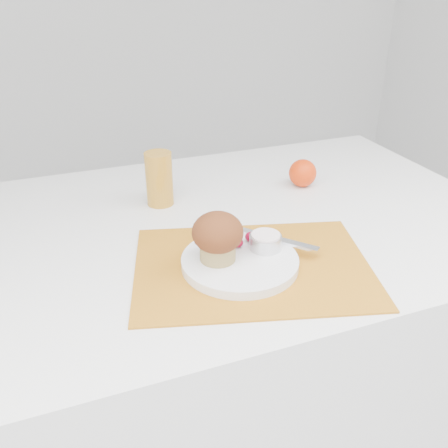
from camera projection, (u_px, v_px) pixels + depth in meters
name	position (u px, v px, depth m)	size (l,w,h in m)	color
table	(230.00, 353.00, 1.25)	(1.20, 0.80, 0.75)	white
placemat	(252.00, 266.00, 0.90)	(0.42, 0.31, 0.00)	#BD731A
plate	(240.00, 262.00, 0.90)	(0.21, 0.21, 0.02)	white
ramekin	(265.00, 242.00, 0.92)	(0.06, 0.06, 0.03)	silver
cream	(266.00, 236.00, 0.91)	(0.05, 0.05, 0.01)	white
raspberry_near	(238.00, 243.00, 0.92)	(0.02, 0.02, 0.02)	#620215
raspberry_far	(250.00, 237.00, 0.94)	(0.02, 0.02, 0.02)	#5D0217
butter_knife	(267.00, 237.00, 0.96)	(0.21, 0.02, 0.01)	white
orange	(303.00, 173.00, 1.22)	(0.07, 0.07, 0.07)	#EB3A08
juice_glass	(159.00, 179.00, 1.11)	(0.06, 0.06, 0.12)	#C18424
muffin	(218.00, 236.00, 0.87)	(0.09, 0.09, 0.09)	tan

